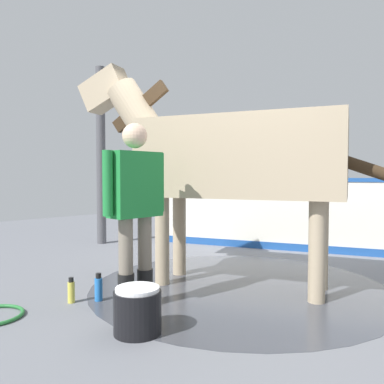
# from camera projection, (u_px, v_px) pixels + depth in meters

# --- Properties ---
(ground_plane) EXTENTS (16.00, 16.00, 0.02)m
(ground_plane) POSITION_uv_depth(u_px,v_px,m) (256.00, 280.00, 4.56)
(ground_plane) COLOR slate
(wet_patch) EXTENTS (3.24, 3.24, 0.00)m
(wet_patch) POSITION_uv_depth(u_px,v_px,m) (239.00, 286.00, 4.28)
(wet_patch) COLOR #42444C
(wet_patch) RESTS_ON ground
(barrier_wall) EXTENTS (1.74, 4.01, 1.18)m
(barrier_wall) POSITION_uv_depth(u_px,v_px,m) (277.00, 216.00, 6.37)
(barrier_wall) COLOR silver
(barrier_wall) RESTS_ON ground
(roof_post_near) EXTENTS (0.16, 0.16, 3.11)m
(roof_post_near) POSITION_uv_depth(u_px,v_px,m) (101.00, 156.00, 6.91)
(roof_post_near) COLOR #4C4C51
(roof_post_near) RESTS_ON ground
(horse) EXTENTS (1.73, 3.37, 2.55)m
(horse) POSITION_uv_depth(u_px,v_px,m) (228.00, 157.00, 4.27)
(horse) COLOR tan
(horse) RESTS_ON ground
(handler) EXTENTS (0.68, 0.23, 1.69)m
(handler) POSITION_uv_depth(u_px,v_px,m) (135.00, 202.00, 3.56)
(handler) COLOR black
(handler) RESTS_ON ground
(wash_bucket) EXTENTS (0.37, 0.37, 0.36)m
(wash_bucket) POSITION_uv_depth(u_px,v_px,m) (138.00, 310.00, 3.01)
(wash_bucket) COLOR black
(wash_bucket) RESTS_ON ground
(bottle_shampoo) EXTENTS (0.07, 0.07, 0.24)m
(bottle_shampoo) POSITION_uv_depth(u_px,v_px,m) (71.00, 291.00, 3.73)
(bottle_shampoo) COLOR #D8CC4C
(bottle_shampoo) RESTS_ON ground
(bottle_spray) EXTENTS (0.08, 0.08, 0.27)m
(bottle_spray) POSITION_uv_depth(u_px,v_px,m) (99.00, 288.00, 3.79)
(bottle_spray) COLOR blue
(bottle_spray) RESTS_ON ground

